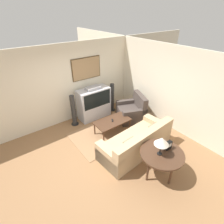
{
  "coord_description": "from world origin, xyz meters",
  "views": [
    {
      "loc": [
        -2.03,
        -3.22,
        3.63
      ],
      "look_at": [
        0.83,
        0.58,
        0.75
      ],
      "focal_mm": 28.0,
      "sensor_mm": 36.0,
      "label": 1
    }
  ],
  "objects_px": {
    "console_table": "(162,155)",
    "speaker_tower_right": "(112,98)",
    "mantel_clock": "(168,145)",
    "speaker_tower_left": "(73,111)",
    "table_lamp": "(162,141)",
    "armchair": "(132,111)",
    "couch": "(137,143)",
    "tv": "(94,103)",
    "coffee_table": "(113,122)"
  },
  "relations": [
    {
      "from": "mantel_clock",
      "to": "speaker_tower_right",
      "type": "bearing_deg",
      "value": 76.35
    },
    {
      "from": "console_table",
      "to": "speaker_tower_right",
      "type": "distance_m",
      "value": 3.41
    },
    {
      "from": "table_lamp",
      "to": "speaker_tower_left",
      "type": "bearing_deg",
      "value": 100.37
    },
    {
      "from": "couch",
      "to": "speaker_tower_right",
      "type": "bearing_deg",
      "value": -114.92
    },
    {
      "from": "console_table",
      "to": "speaker_tower_right",
      "type": "bearing_deg",
      "value": 72.96
    },
    {
      "from": "coffee_table",
      "to": "mantel_clock",
      "type": "height_order",
      "value": "mantel_clock"
    },
    {
      "from": "tv",
      "to": "table_lamp",
      "type": "bearing_deg",
      "value": -94.29
    },
    {
      "from": "tv",
      "to": "couch",
      "type": "height_order",
      "value": "tv"
    },
    {
      "from": "couch",
      "to": "speaker_tower_left",
      "type": "relative_size",
      "value": 2.0
    },
    {
      "from": "coffee_table",
      "to": "console_table",
      "type": "relative_size",
      "value": 1.14
    },
    {
      "from": "coffee_table",
      "to": "speaker_tower_right",
      "type": "xyz_separation_m",
      "value": [
        0.88,
        1.19,
        0.12
      ]
    },
    {
      "from": "couch",
      "to": "armchair",
      "type": "relative_size",
      "value": 1.88
    },
    {
      "from": "table_lamp",
      "to": "speaker_tower_right",
      "type": "relative_size",
      "value": 0.42
    },
    {
      "from": "armchair",
      "to": "speaker_tower_right",
      "type": "relative_size",
      "value": 1.07
    },
    {
      "from": "table_lamp",
      "to": "tv",
      "type": "bearing_deg",
      "value": 85.71
    },
    {
      "from": "armchair",
      "to": "coffee_table",
      "type": "xyz_separation_m",
      "value": [
        -1.07,
        -0.23,
        0.1
      ]
    },
    {
      "from": "console_table",
      "to": "table_lamp",
      "type": "relative_size",
      "value": 2.15
    },
    {
      "from": "armchair",
      "to": "speaker_tower_left",
      "type": "distance_m",
      "value": 2.11
    },
    {
      "from": "table_lamp",
      "to": "mantel_clock",
      "type": "height_order",
      "value": "table_lamp"
    },
    {
      "from": "tv",
      "to": "speaker_tower_right",
      "type": "height_order",
      "value": "tv"
    },
    {
      "from": "coffee_table",
      "to": "couch",
      "type": "bearing_deg",
      "value": -89.12
    },
    {
      "from": "armchair",
      "to": "coffee_table",
      "type": "bearing_deg",
      "value": -55.37
    },
    {
      "from": "couch",
      "to": "mantel_clock",
      "type": "xyz_separation_m",
      "value": [
        0.08,
        -0.93,
        0.53
      ]
    },
    {
      "from": "table_lamp",
      "to": "speaker_tower_left",
      "type": "relative_size",
      "value": 0.42
    },
    {
      "from": "coffee_table",
      "to": "console_table",
      "type": "xyz_separation_m",
      "value": [
        -0.12,
        -2.07,
        0.24
      ]
    },
    {
      "from": "tv",
      "to": "mantel_clock",
      "type": "xyz_separation_m",
      "value": [
        0.05,
        -3.25,
        0.25
      ]
    },
    {
      "from": "console_table",
      "to": "table_lamp",
      "type": "bearing_deg",
      "value": 166.67
    },
    {
      "from": "mantel_clock",
      "to": "tv",
      "type": "bearing_deg",
      "value": 90.86
    },
    {
      "from": "armchair",
      "to": "table_lamp",
      "type": "bearing_deg",
      "value": -6.78
    },
    {
      "from": "tv",
      "to": "table_lamp",
      "type": "xyz_separation_m",
      "value": [
        -0.24,
        -3.25,
        0.52
      ]
    },
    {
      "from": "armchair",
      "to": "mantel_clock",
      "type": "distance_m",
      "value": 2.54
    },
    {
      "from": "couch",
      "to": "speaker_tower_left",
      "type": "distance_m",
      "value": 2.46
    },
    {
      "from": "mantel_clock",
      "to": "speaker_tower_left",
      "type": "relative_size",
      "value": 0.18
    },
    {
      "from": "couch",
      "to": "armchair",
      "type": "bearing_deg",
      "value": -132.32
    },
    {
      "from": "table_lamp",
      "to": "couch",
      "type": "bearing_deg",
      "value": 76.95
    },
    {
      "from": "tv",
      "to": "coffee_table",
      "type": "xyz_separation_m",
      "value": [
        -0.05,
        -1.2,
        -0.17
      ]
    },
    {
      "from": "armchair",
      "to": "speaker_tower_left",
      "type": "xyz_separation_m",
      "value": [
        -1.86,
        0.96,
        0.23
      ]
    },
    {
      "from": "console_table",
      "to": "speaker_tower_right",
      "type": "height_order",
      "value": "speaker_tower_right"
    },
    {
      "from": "table_lamp",
      "to": "speaker_tower_right",
      "type": "distance_m",
      "value": 3.46
    },
    {
      "from": "coffee_table",
      "to": "mantel_clock",
      "type": "relative_size",
      "value": 5.57
    },
    {
      "from": "couch",
      "to": "table_lamp",
      "type": "relative_size",
      "value": 4.77
    },
    {
      "from": "speaker_tower_left",
      "to": "speaker_tower_right",
      "type": "relative_size",
      "value": 1.0
    },
    {
      "from": "speaker_tower_left",
      "to": "speaker_tower_right",
      "type": "height_order",
      "value": "same"
    },
    {
      "from": "couch",
      "to": "speaker_tower_right",
      "type": "distance_m",
      "value": 2.48
    },
    {
      "from": "coffee_table",
      "to": "console_table",
      "type": "distance_m",
      "value": 2.09
    },
    {
      "from": "tv",
      "to": "console_table",
      "type": "relative_size",
      "value": 1.2
    },
    {
      "from": "coffee_table",
      "to": "speaker_tower_right",
      "type": "bearing_deg",
      "value": 53.5
    },
    {
      "from": "tv",
      "to": "speaker_tower_right",
      "type": "distance_m",
      "value": 0.84
    },
    {
      "from": "couch",
      "to": "table_lamp",
      "type": "xyz_separation_m",
      "value": [
        -0.22,
        -0.93,
        0.8
      ]
    },
    {
      "from": "couch",
      "to": "tv",
      "type": "bearing_deg",
      "value": -95.11
    }
  ]
}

